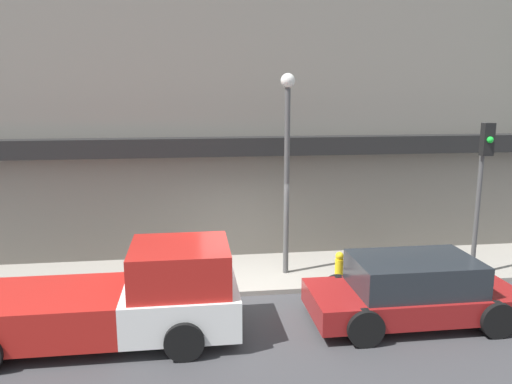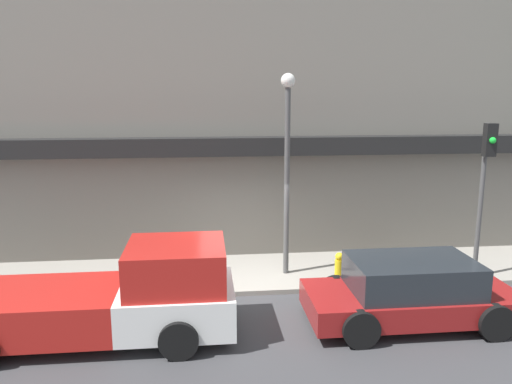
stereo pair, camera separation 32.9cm
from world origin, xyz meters
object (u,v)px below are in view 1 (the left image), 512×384
Objects in this scene: parked_car at (413,290)px; fire_hydrant at (339,267)px; street_lamp at (287,150)px; pickup_truck at (115,300)px; traffic_light at (482,173)px.

fire_hydrant is (-0.96, 2.12, -0.19)m from parked_car.
fire_hydrant is 0.15× the size of street_lamp.
fire_hydrant is at bearing -33.16° from street_lamp.
pickup_truck is 6.12m from parked_car.
pickup_truck is 5.59m from fire_hydrant.
parked_car is 1.11× the size of traffic_light.
fire_hydrant is at bearing 178.78° from traffic_light.
street_lamp is at bearing 146.84° from fire_hydrant.
street_lamp reaches higher than traffic_light.
traffic_light is at bearing 36.51° from parked_car.
street_lamp reaches higher than parked_car.
pickup_truck is at bearing -143.63° from street_lamp.
pickup_truck reaches higher than parked_car.
pickup_truck reaches higher than fire_hydrant.
pickup_truck is 1.09× the size of street_lamp.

